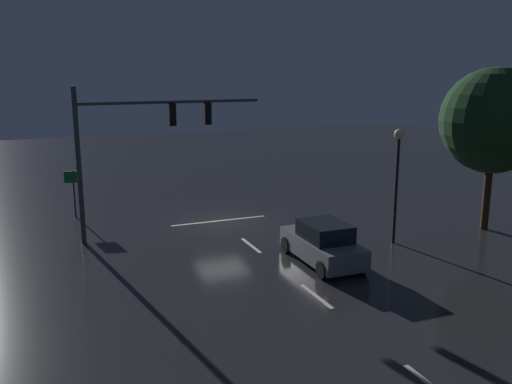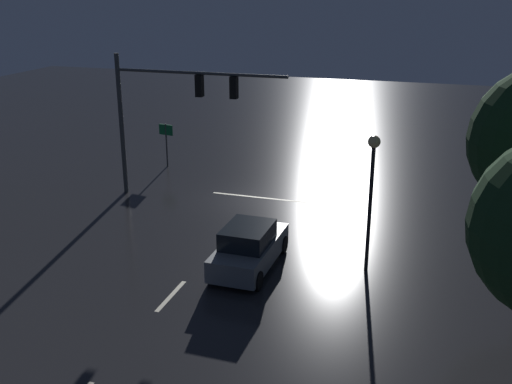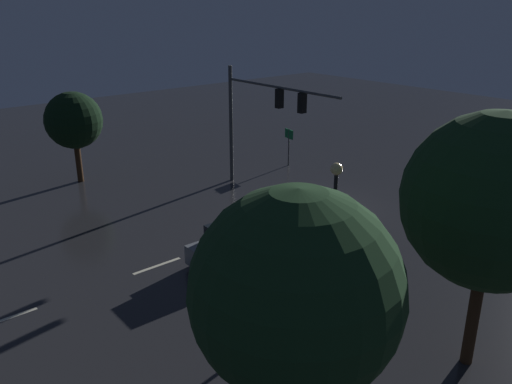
{
  "view_description": "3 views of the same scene",
  "coord_description": "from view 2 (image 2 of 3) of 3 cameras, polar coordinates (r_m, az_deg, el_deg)",
  "views": [
    {
      "loc": [
        8.65,
        25.6,
        7.63
      ],
      "look_at": [
        -0.9,
        2.4,
        2.01
      ],
      "focal_mm": 38.87,
      "sensor_mm": 36.0,
      "label": 1
    },
    {
      "loc": [
        -8.2,
        26.44,
        10.03
      ],
      "look_at": [
        -0.84,
        3.08,
        1.52
      ],
      "focal_mm": 42.4,
      "sensor_mm": 36.0,
      "label": 2
    },
    {
      "loc": [
        -17.3,
        19.25,
        10.32
      ],
      "look_at": [
        -0.08,
        4.69,
        2.04
      ],
      "focal_mm": 36.49,
      "sensor_mm": 36.0,
      "label": 3
    }
  ],
  "objects": [
    {
      "name": "route_sign",
      "position": [
        34.8,
        -8.48,
        5.27
      ],
      "size": [
        0.9,
        0.23,
        2.5
      ],
      "color": "#383A3D",
      "rests_on": "ground_plane"
    },
    {
      "name": "traffic_signal_assembly",
      "position": [
        28.89,
        -8.07,
        8.49
      ],
      "size": [
        8.47,
        0.47,
        6.9
      ],
      "color": "#383A3D",
      "rests_on": "ground_plane"
    },
    {
      "name": "ground_plane",
      "position": [
        29.44,
        0.25,
        -0.76
      ],
      "size": [
        80.0,
        80.0,
        0.0
      ],
      "primitive_type": "plane",
      "color": "#232326"
    },
    {
      "name": "lane_dash_mid",
      "position": [
        20.93,
        -8.02,
        -9.67
      ],
      "size": [
        0.16,
        2.2,
        0.01
      ],
      "primitive_type": "cube",
      "rotation": [
        0.0,
        0.0,
        1.57
      ],
      "color": "beige",
      "rests_on": "ground_plane"
    },
    {
      "name": "lane_dash_far",
      "position": [
        25.91,
        -2.38,
        -3.63
      ],
      "size": [
        0.16,
        2.2,
        0.01
      ],
      "primitive_type": "cube",
      "rotation": [
        0.0,
        0.0,
        1.57
      ],
      "color": "beige",
      "rests_on": "ground_plane"
    },
    {
      "name": "street_lamp_left_kerb",
      "position": [
        21.49,
        10.87,
        1.29
      ],
      "size": [
        0.44,
        0.44,
        5.09
      ],
      "color": "black",
      "rests_on": "ground_plane"
    },
    {
      "name": "car_approaching",
      "position": [
        22.34,
        -0.66,
        -5.26
      ],
      "size": [
        1.96,
        4.39,
        1.7
      ],
      "color": "slate",
      "rests_on": "ground_plane"
    },
    {
      "name": "stop_bar",
      "position": [
        29.77,
        0.46,
        -0.53
      ],
      "size": [
        5.0,
        0.16,
        0.01
      ],
      "primitive_type": "cube",
      "color": "beige",
      "rests_on": "ground_plane"
    }
  ]
}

